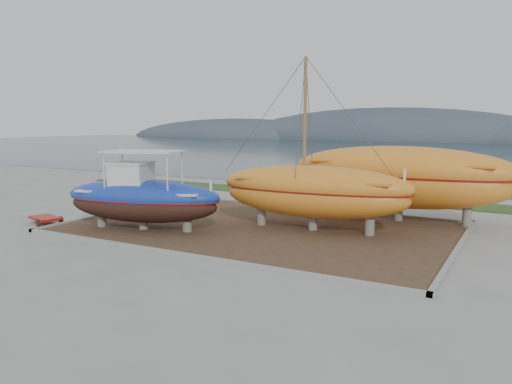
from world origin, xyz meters
The scene contains 11 objects.
ground centered at (0.00, 0.00, 0.00)m, with size 140.00×140.00×0.00m, color gray.
dirt_patch centered at (0.00, 4.00, 0.03)m, with size 18.00×12.00×0.06m, color #422D1E.
curb_frame centered at (0.00, 4.00, 0.07)m, with size 18.60×12.60×0.15m, color gray, non-canonical shape.
grass_strip centered at (0.00, 15.50, 0.04)m, with size 44.00×3.00×0.08m, color #284219.
sea centered at (0.00, 70.00, 0.00)m, with size 260.00×100.00×0.04m, color #172A2E, non-canonical shape.
mountain_ridge centered at (0.00, 125.00, 0.00)m, with size 200.00×36.00×20.00m, color #333D49, non-canonical shape.
blue_caique centered at (-4.72, 0.80, 1.95)m, with size 7.85×2.45×3.78m, color #1A39A1, non-canonical shape.
white_dinghy centered at (-7.37, 5.50, 0.75)m, with size 4.61×1.73×1.38m, color silver, non-canonical shape.
orange_sailboat centered at (2.51, 4.62, 4.12)m, with size 9.44×2.78×8.13m, color orange, non-canonical shape.
orange_bare_hull centered at (5.55, 8.88, 1.95)m, with size 11.56×3.47×3.79m, color orange, non-canonical shape.
red_trailer centered at (-10.19, -0.49, 0.18)m, with size 2.54×1.27×0.36m, color #AF2113, non-canonical shape.
Camera 1 is at (11.52, -17.21, 5.25)m, focal length 35.00 mm.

